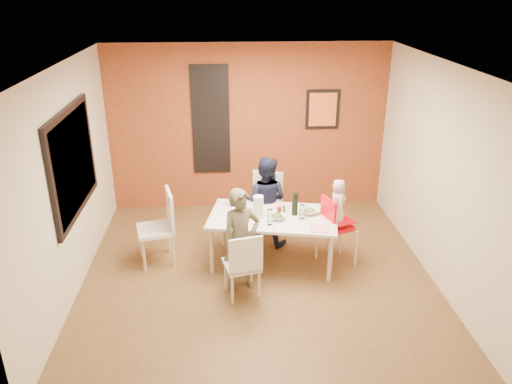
{
  "coord_description": "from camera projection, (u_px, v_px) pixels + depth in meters",
  "views": [
    {
      "loc": [
        -0.39,
        -5.6,
        3.57
      ],
      "look_at": [
        0.0,
        0.3,
        1.05
      ],
      "focal_mm": 35.0,
      "sensor_mm": 36.0,
      "label": 1
    }
  ],
  "objects": [
    {
      "name": "dining_table",
      "position": [
        273.0,
        220.0,
        6.61
      ],
      "size": [
        1.82,
        1.23,
        0.7
      ],
      "rotation": [
        0.0,
        0.0,
        -0.19
      ],
      "color": "silver",
      "rests_on": "ground"
    },
    {
      "name": "toddler",
      "position": [
        338.0,
        203.0,
        6.49
      ],
      "size": [
        0.23,
        0.33,
        0.64
      ],
      "primitive_type": "imported",
      "rotation": [
        0.0,
        0.0,
        1.66
      ],
      "color": "beige",
      "rests_on": "high_chair"
    },
    {
      "name": "wine_glass_b",
      "position": [
        302.0,
        212.0,
        6.48
      ],
      "size": [
        0.07,
        0.07,
        0.19
      ],
      "primitive_type": "cylinder",
      "color": "white",
      "rests_on": "dining_table"
    },
    {
      "name": "art_print_canvas",
      "position": [
        323.0,
        110.0,
        8.0
      ],
      "size": [
        0.44,
        0.01,
        0.54
      ],
      "primitive_type": "cube",
      "color": "orange",
      "rests_on": "wall_back"
    },
    {
      "name": "salad_bowl_b",
      "position": [
        310.0,
        211.0,
        6.65
      ],
      "size": [
        0.31,
        0.31,
        0.06
      ],
      "primitive_type": "imported",
      "rotation": [
        0.0,
        0.0,
        0.37
      ],
      "color": "white",
      "rests_on": "dining_table"
    },
    {
      "name": "chair_near",
      "position": [
        244.0,
        263.0,
        5.89
      ],
      "size": [
        0.49,
        0.49,
        0.87
      ],
      "rotation": [
        0.0,
        0.0,
        3.37
      ],
      "color": "white",
      "rests_on": "ground"
    },
    {
      "name": "glassblock_surround",
      "position": [
        211.0,
        120.0,
        7.96
      ],
      "size": [
        0.6,
        0.03,
        1.76
      ],
      "primitive_type": "cube",
      "color": "black",
      "rests_on": "wall_back"
    },
    {
      "name": "chair_far",
      "position": [
        266.0,
        201.0,
        7.38
      ],
      "size": [
        0.57,
        0.57,
        0.98
      ],
      "rotation": [
        0.0,
        0.0,
        -0.32
      ],
      "color": "white",
      "rests_on": "ground"
    },
    {
      "name": "condiment_green",
      "position": [
        284.0,
        210.0,
        6.57
      ],
      "size": [
        0.04,
        0.04,
        0.15
      ],
      "primitive_type": "cylinder",
      "color": "#2C7226",
      "rests_on": "dining_table"
    },
    {
      "name": "condiment_brown",
      "position": [
        280.0,
        211.0,
        6.58
      ],
      "size": [
        0.03,
        0.03,
        0.13
      ],
      "primitive_type": "cylinder",
      "color": "brown",
      "rests_on": "dining_table"
    },
    {
      "name": "art_print_frame",
      "position": [
        323.0,
        109.0,
        8.01
      ],
      "size": [
        0.54,
        0.03,
        0.64
      ],
      "primitive_type": "cube",
      "color": "black",
      "rests_on": "wall_back"
    },
    {
      "name": "wall_front",
      "position": [
        277.0,
        283.0,
        3.97
      ],
      "size": [
        4.5,
        0.02,
        2.7
      ],
      "primitive_type": "cube",
      "color": "beige",
      "rests_on": "ground"
    },
    {
      "name": "child_far",
      "position": [
        265.0,
        201.0,
        7.11
      ],
      "size": [
        0.78,
        0.7,
        1.32
      ],
      "primitive_type": "imported",
      "rotation": [
        0.0,
        0.0,
        2.77
      ],
      "color": "black",
      "rests_on": "ground"
    },
    {
      "name": "wall_right",
      "position": [
        439.0,
        175.0,
        6.17
      ],
      "size": [
        0.02,
        4.5,
        2.7
      ],
      "primitive_type": "cube",
      "color": "beige",
      "rests_on": "ground"
    },
    {
      "name": "glassblock_strip",
      "position": [
        211.0,
        120.0,
        7.97
      ],
      "size": [
        0.55,
        0.03,
        1.7
      ],
      "primitive_type": "cube",
      "color": "silver",
      "rests_on": "wall_back"
    },
    {
      "name": "brick_accent_wall",
      "position": [
        248.0,
        128.0,
        8.08
      ],
      "size": [
        4.5,
        0.02,
        2.7
      ],
      "primitive_type": "cube",
      "color": "maroon",
      "rests_on": "ground"
    },
    {
      "name": "picture_window_frame",
      "position": [
        73.0,
        162.0,
        6.0
      ],
      "size": [
        0.05,
        1.7,
        1.3
      ],
      "primitive_type": "cube",
      "color": "black",
      "rests_on": "wall_left"
    },
    {
      "name": "condiment_red",
      "position": [
        278.0,
        211.0,
        6.56
      ],
      "size": [
        0.03,
        0.03,
        0.13
      ],
      "primitive_type": "cylinder",
      "color": "red",
      "rests_on": "dining_table"
    },
    {
      "name": "paper_towel_roll",
      "position": [
        258.0,
        207.0,
        6.49
      ],
      "size": [
        0.13,
        0.13,
        0.3
      ],
      "primitive_type": "cylinder",
      "color": "white",
      "rests_on": "dining_table"
    },
    {
      "name": "child_near",
      "position": [
        241.0,
        240.0,
        6.04
      ],
      "size": [
        0.56,
        0.47,
        1.32
      ],
      "primitive_type": "imported",
      "rotation": [
        0.0,
        0.0,
        0.36
      ],
      "color": "brown",
      "rests_on": "ground"
    },
    {
      "name": "plate_far_left",
      "position": [
        232.0,
        203.0,
        6.95
      ],
      "size": [
        0.24,
        0.24,
        0.01
      ],
      "primitive_type": "cube",
      "rotation": [
        0.0,
        0.0,
        -0.23
      ],
      "color": "silver",
      "rests_on": "dining_table"
    },
    {
      "name": "ceiling",
      "position": [
        258.0,
        65.0,
        5.5
      ],
      "size": [
        4.5,
        4.5,
        0.02
      ],
      "primitive_type": "cube",
      "color": "white",
      "rests_on": "wall_back"
    },
    {
      "name": "plate_near_left",
      "position": [
        237.0,
        225.0,
        6.32
      ],
      "size": [
        0.24,
        0.24,
        0.01
      ],
      "primitive_type": "cube",
      "rotation": [
        0.0,
        0.0,
        -0.12
      ],
      "color": "silver",
      "rests_on": "dining_table"
    },
    {
      "name": "ground",
      "position": [
        257.0,
        274.0,
        6.56
      ],
      "size": [
        4.5,
        4.5,
        0.0
      ],
      "primitive_type": "plane",
      "color": "brown",
      "rests_on": "ground"
    },
    {
      "name": "wall_left",
      "position": [
        68.0,
        184.0,
        5.89
      ],
      "size": [
        0.02,
        4.5,
        2.7
      ],
      "primitive_type": "cube",
      "color": "beige",
      "rests_on": "ground"
    },
    {
      "name": "chair_left",
      "position": [
        162.0,
        223.0,
        6.68
      ],
      "size": [
        0.57,
        0.57,
        1.02
      ],
      "rotation": [
        0.0,
        0.0,
        4.95
      ],
      "color": "white",
      "rests_on": "ground"
    },
    {
      "name": "wine_bottle",
      "position": [
        295.0,
        204.0,
        6.56
      ],
      "size": [
        0.08,
        0.08,
        0.31
      ],
      "primitive_type": "cylinder",
      "color": "black",
      "rests_on": "dining_table"
    },
    {
      "name": "high_chair",
      "position": [
        335.0,
        224.0,
        6.59
      ],
      "size": [
        0.52,
        0.52,
        0.98
      ],
      "rotation": [
        0.0,
        0.0,
        1.92
      ],
      "color": "red",
      "rests_on": "ground"
    },
    {
      "name": "salad_bowl_a",
      "position": [
        277.0,
        217.0,
        6.5
      ],
      "size": [
        0.27,
        0.27,
        0.05
      ],
      "primitive_type": "imported",
      "rotation": [
        0.0,
        0.0,
        -0.28
      ],
      "color": "white",
      "rests_on": "dining_table"
    },
    {
      "name": "wall_back",
      "position": [
        248.0,
        128.0,
        8.1
      ],
      "size": [
        4.5,
        0.02,
        2.7
      ],
      "primitive_type": "cube",
      "color": "beige",
      "rests_on": "ground"
    },
    {
      "name": "plate_far_mid",
      "position": [
        282.0,
        206.0,
        6.85
      ],
      "size": [
        0.31,
        0.31,
        0.01
      ],
      "primitive_type": "cube",
      "rotation": [
        0.0,
        0.0,
        -0.37
      ],
      "color": "white",
      "rests_on": "dining_table"
    },
    {
      "name": "sippy_cup",
      "position": [
        330.0,
        214.0,
        6.49
      ],
      "size": [
        0.07,
        0.07,
        0.12
      ],
      "primitive_type": "cylinder",
      "color": "orange",
      "rests_on": "dining_table"
    },
    {
      "name": "wine_glass_a",
      "position": [
        270.0,
        217.0,
        6.32
      ],
      "size": [
        0.07,
        0.07,
        0.21
      ],
      "primitive_type": "cylinder",
      "color": "white",
      "rests_on": "dining_table"
    },
    {
      "name": "picture_window_pane",
      "position": [
        74.0,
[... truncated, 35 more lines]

